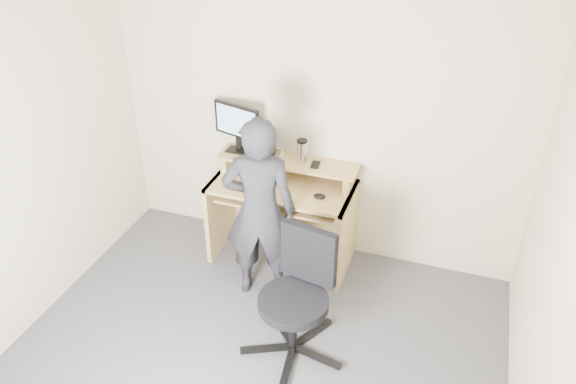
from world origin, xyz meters
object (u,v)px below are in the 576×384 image
Objects in this scene: office_chair at (299,291)px; person at (260,210)px; desk at (285,200)px; monitor at (237,124)px.

person reaches higher than office_chair.
desk is 0.77m from monitor.
person is (-0.02, -0.54, 0.23)m from desk.
monitor is (-0.46, 0.08, 0.62)m from desk.
office_chair is at bearing -65.91° from desk.
person is at bearing -91.69° from desk.
monitor is 0.29× the size of person.
office_chair is at bearing -34.85° from monitor.
office_chair is at bearing 120.09° from person.
monitor is at bearing 140.09° from office_chair.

